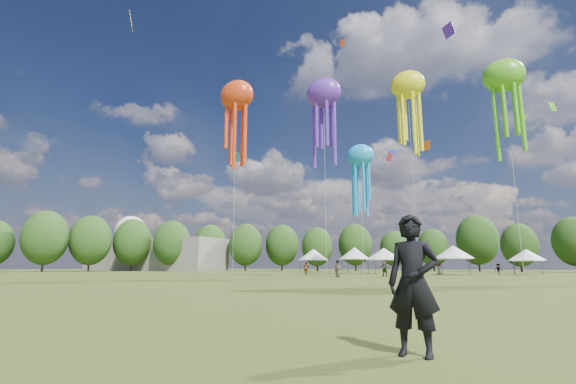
% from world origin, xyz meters
% --- Properties ---
extents(ground, '(300.00, 300.00, 0.00)m').
position_xyz_m(ground, '(0.00, 0.00, 0.00)').
color(ground, '#384416').
rests_on(ground, ground).
extents(observer_main, '(0.72, 0.49, 1.93)m').
position_xyz_m(observer_main, '(8.53, -2.48, 0.96)').
color(observer_main, black).
rests_on(observer_main, ground).
extents(spectator_near, '(1.13, 1.10, 1.83)m').
position_xyz_m(spectator_near, '(-6.41, 34.55, 0.92)').
color(spectator_near, gray).
rests_on(spectator_near, ground).
extents(spectators_far, '(37.98, 17.92, 1.92)m').
position_xyz_m(spectators_far, '(2.01, 47.26, 0.89)').
color(spectators_far, gray).
rests_on(spectators_far, ground).
extents(festival_tents, '(36.11, 10.66, 4.30)m').
position_xyz_m(festival_tents, '(-4.54, 55.93, 3.08)').
color(festival_tents, '#47474C').
rests_on(festival_tents, ground).
extents(show_kites, '(50.44, 18.81, 32.17)m').
position_xyz_m(show_kites, '(2.11, 36.90, 21.77)').
color(show_kites, '#5F29B8').
rests_on(show_kites, ground).
extents(small_kites, '(77.14, 60.60, 43.43)m').
position_xyz_m(small_kites, '(1.35, 40.34, 29.96)').
color(small_kites, '#5F29B8').
rests_on(small_kites, ground).
extents(treeline, '(201.57, 95.24, 13.43)m').
position_xyz_m(treeline, '(-3.87, 62.51, 6.54)').
color(treeline, '#38281C').
rests_on(treeline, ground).
extents(hangar, '(40.00, 12.00, 8.00)m').
position_xyz_m(hangar, '(-72.00, 72.00, 4.00)').
color(hangar, gray).
rests_on(hangar, ground).
extents(radome, '(9.00, 9.00, 16.00)m').
position_xyz_m(radome, '(-88.00, 78.00, 9.99)').
color(radome, white).
rests_on(radome, ground).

